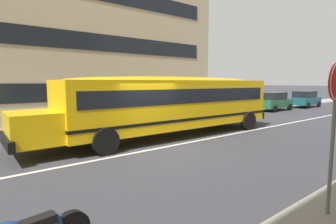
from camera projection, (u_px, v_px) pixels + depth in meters
ground_plane at (155, 149)px, 10.13m from camera, size 400.00×400.00×0.00m
sidewalk_far at (85, 125)px, 15.63m from camera, size 120.00×3.00×0.01m
lane_centreline at (155, 149)px, 10.13m from camera, size 110.00×0.16×0.01m
school_bus at (171, 101)px, 12.37m from camera, size 12.57×3.13×2.80m
parked_car_green_by_hydrant at (273, 101)px, 23.70m from camera, size 3.94×1.96×1.64m
parked_car_teal_under_tree at (305, 99)px, 26.87m from camera, size 3.94×1.96×1.64m
stop_sign_post at (335, 99)px, 4.88m from camera, size 0.70×0.07×2.90m
apartment_block_far_centre at (83, 13)px, 21.97m from camera, size 18.33×11.21×16.50m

